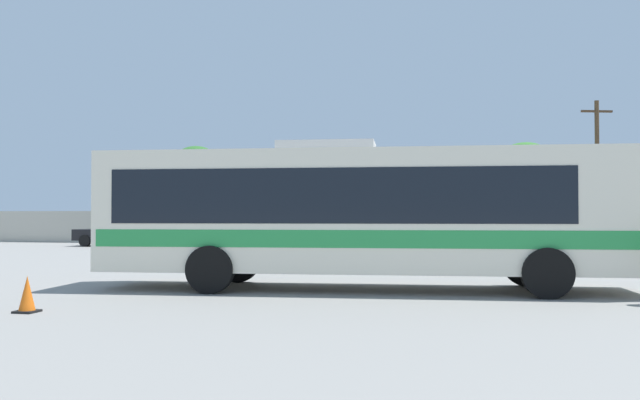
# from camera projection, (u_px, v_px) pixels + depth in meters

# --- Properties ---
(ground_plane) EXTENTS (300.00, 300.00, 0.00)m
(ground_plane) POSITION_uv_depth(u_px,v_px,m) (367.00, 260.00, 25.12)
(ground_plane) COLOR gray
(perimeter_wall) EXTENTS (80.00, 0.30, 1.96)m
(perimeter_wall) POSITION_uv_depth(u_px,v_px,m) (397.00, 228.00, 37.02)
(perimeter_wall) COLOR #B2AD9E
(perimeter_wall) RESTS_ON ground_plane
(coach_bus_cream_green) EXTENTS (12.27, 3.54, 3.37)m
(coach_bus_cream_green) POSITION_uv_depth(u_px,v_px,m) (361.00, 210.00, 15.11)
(coach_bus_cream_green) COLOR silver
(coach_bus_cream_green) RESTS_ON ground_plane
(parked_car_leftmost_black) EXTENTS (4.27, 2.03, 1.43)m
(parked_car_leftmost_black) POSITION_uv_depth(u_px,v_px,m) (117.00, 232.00, 36.33)
(parked_car_leftmost_black) COLOR black
(parked_car_leftmost_black) RESTS_ON ground_plane
(parked_car_second_white) EXTENTS (4.57, 2.01, 1.53)m
(parked_car_second_white) POSITION_uv_depth(u_px,v_px,m) (206.00, 232.00, 34.71)
(parked_car_second_white) COLOR silver
(parked_car_second_white) RESTS_ON ground_plane
(utility_pole_near) EXTENTS (1.76, 0.62, 8.12)m
(utility_pole_near) POSITION_uv_depth(u_px,v_px,m) (597.00, 170.00, 36.77)
(utility_pole_near) COLOR #4C3823
(utility_pole_near) RESTS_ON ground_plane
(roadside_tree_left) EXTENTS (3.65, 3.65, 6.52)m
(roadside_tree_left) POSITION_uv_depth(u_px,v_px,m) (196.00, 169.00, 45.85)
(roadside_tree_left) COLOR brown
(roadside_tree_left) RESTS_ON ground_plane
(roadside_tree_midleft) EXTENTS (3.60, 3.60, 5.88)m
(roadside_tree_midleft) POSITION_uv_depth(u_px,v_px,m) (355.00, 177.00, 44.63)
(roadside_tree_midleft) COLOR brown
(roadside_tree_midleft) RESTS_ON ground_plane
(roadside_tree_midright) EXTENTS (3.91, 3.91, 6.01)m
(roadside_tree_midright) POSITION_uv_depth(u_px,v_px,m) (525.00, 171.00, 38.88)
(roadside_tree_midright) COLOR brown
(roadside_tree_midright) RESTS_ON ground_plane
(traffic_cone_on_apron) EXTENTS (0.36, 0.36, 0.64)m
(traffic_cone_on_apron) POSITION_uv_depth(u_px,v_px,m) (27.00, 295.00, 11.48)
(traffic_cone_on_apron) COLOR black
(traffic_cone_on_apron) RESTS_ON ground_plane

